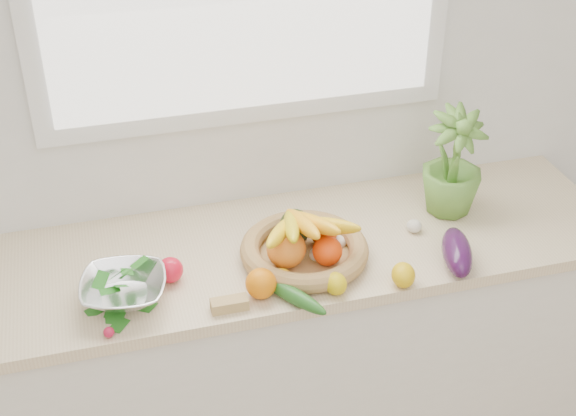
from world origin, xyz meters
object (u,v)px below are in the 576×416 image
object	(u,v)px
apple	(170,270)
potted_herb	(453,162)
cucumber	(292,294)
fruit_basket	(303,244)
colander_with_spinach	(123,284)
eggplant	(457,252)

from	to	relation	value
apple	potted_herb	world-z (taller)	potted_herb
cucumber	fruit_basket	world-z (taller)	fruit_basket
apple	colander_with_spinach	bearing A→B (deg)	-155.20
apple	fruit_basket	distance (m)	0.40
potted_herb	apple	bearing A→B (deg)	-172.00
cucumber	apple	bearing A→B (deg)	149.73
apple	eggplant	world-z (taller)	eggplant
eggplant	colander_with_spinach	world-z (taller)	colander_with_spinach
potted_herb	fruit_basket	xyz separation A→B (m)	(-0.54, -0.13, -0.13)
cucumber	fruit_basket	distance (m)	0.21
fruit_basket	colander_with_spinach	distance (m)	0.55
cucumber	colander_with_spinach	world-z (taller)	colander_with_spinach
fruit_basket	colander_with_spinach	xyz separation A→B (m)	(-0.54, -0.06, 0.01)
eggplant	fruit_basket	bearing A→B (deg)	161.16
apple	potted_herb	xyz separation A→B (m)	(0.94, 0.13, 0.15)
fruit_basket	potted_herb	bearing A→B (deg)	13.92
eggplant	potted_herb	world-z (taller)	potted_herb
eggplant	colander_with_spinach	size ratio (longest dim) A/B	0.81
fruit_basket	colander_with_spinach	world-z (taller)	fruit_basket
eggplant	fruit_basket	world-z (taller)	fruit_basket
fruit_basket	colander_with_spinach	size ratio (longest dim) A/B	1.52
eggplant	cucumber	bearing A→B (deg)	-176.18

